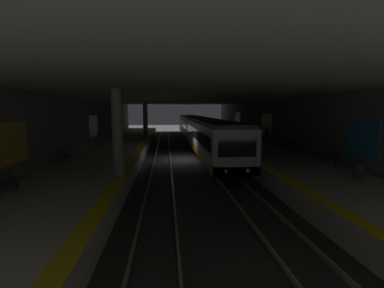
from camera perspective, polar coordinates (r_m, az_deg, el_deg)
name	(u,v)px	position (r m, az deg, el deg)	size (l,w,h in m)	color
ground_plane	(186,160)	(25.32, -1.15, -3.25)	(120.00, 120.00, 0.00)	#2D302D
track_left	(210,158)	(25.56, 3.78, -2.99)	(60.00, 1.53, 0.16)	gray
track_right	(162,159)	(25.25, -6.14, -3.14)	(60.00, 1.53, 0.16)	gray
platform_left	(256,153)	(26.52, 13.11, -1.82)	(60.00, 5.30, 1.06)	beige
platform_right	(114,155)	(25.61, -15.94, -2.22)	(60.00, 5.30, 1.06)	beige
wall_left	(287,129)	(27.36, 19.00, 3.04)	(60.00, 0.56, 5.60)	slate
wall_right	(79,130)	(26.09, -22.37, 2.72)	(60.00, 0.56, 5.60)	slate
ceiling_slab	(186,96)	(24.95, -1.18, 9.97)	(60.00, 19.40, 0.40)	#ADAAA3
pillar_near	(117,133)	(14.82, -15.20, 2.16)	(0.56, 0.56, 4.55)	gray
pillar_far	(145,120)	(33.99, -9.65, 4.91)	(0.56, 0.56, 4.55)	gray
metro_train	(198,130)	(35.36, 1.20, 2.98)	(39.73, 2.83, 3.49)	#B7BCC6
bench_left_near	(330,157)	(19.55, 26.71, -2.39)	(1.70, 0.47, 0.86)	#262628
bench_left_mid	(287,145)	(25.07, 19.08, -0.11)	(1.70, 0.47, 0.86)	#262628
bench_left_far	(235,130)	(42.42, 8.81, 2.96)	(1.70, 0.47, 0.86)	#262628
bench_right_near	(5,181)	(13.93, -34.29, -6.42)	(1.70, 0.47, 0.86)	#262628
bench_right_mid	(63,156)	(19.84, -25.09, -2.17)	(1.70, 0.47, 0.86)	#262628
person_waiting_near	(236,131)	(33.87, 9.19, 2.58)	(0.60, 0.23, 1.65)	#3D3D3D
person_walking_mid	(119,143)	(22.85, -14.96, 0.20)	(0.60, 0.22, 1.58)	#3F3F3F
person_standing_far	(266,135)	(29.79, 15.13, 1.82)	(0.60, 0.23, 1.65)	black
person_boarding	(223,128)	(39.73, 6.35, 3.26)	(0.60, 0.22, 1.64)	#464646
suitcase_rolling	(292,151)	(22.48, 20.00, -1.45)	(0.33, 0.25, 0.94)	navy
trash_bin	(360,171)	(16.16, 31.41, -4.87)	(0.44, 0.44, 0.85)	#595B5E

